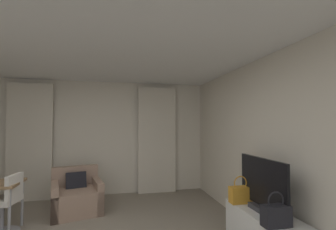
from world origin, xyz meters
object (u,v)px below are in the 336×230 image
handbag_primary (241,194)px  handbag_secondary (276,215)px  tv_flatscreen (263,186)px  armchair (76,197)px  desk_chair (5,208)px

handbag_primary → handbag_secondary: same height
tv_flatscreen → handbag_secondary: size_ratio=2.46×
armchair → handbag_primary: (2.39, -1.67, 0.38)m
armchair → handbag_secondary: handbag_secondary is taller
armchair → tv_flatscreen: bearing=-38.7°
desk_chair → handbag_secondary: size_ratio=2.39×
tv_flatscreen → handbag_primary: tv_flatscreen is taller
desk_chair → handbag_primary: bearing=-16.3°
desk_chair → handbag_secondary: handbag_secondary is taller
armchair → handbag_secondary: size_ratio=2.77×
armchair → handbag_primary: size_ratio=2.77×
handbag_secondary → handbag_primary: bearing=88.8°
armchair → handbag_primary: handbag_primary is taller
tv_flatscreen → handbag_primary: bearing=109.1°
armchair → tv_flatscreen: (2.50, -2.00, 0.57)m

